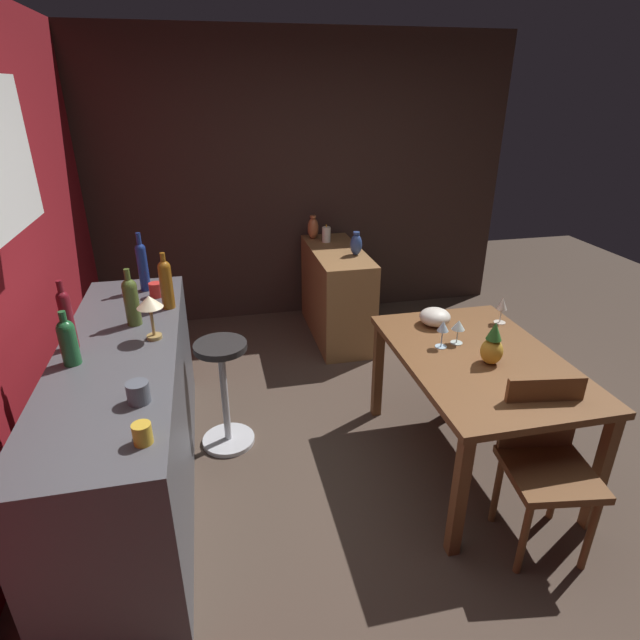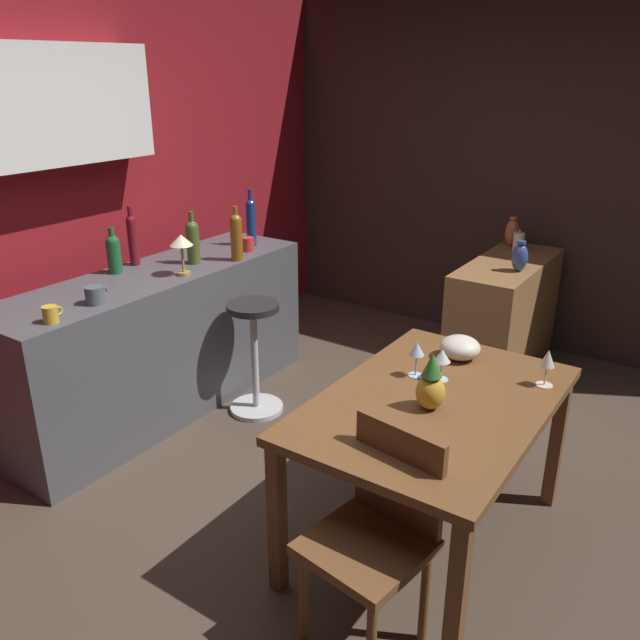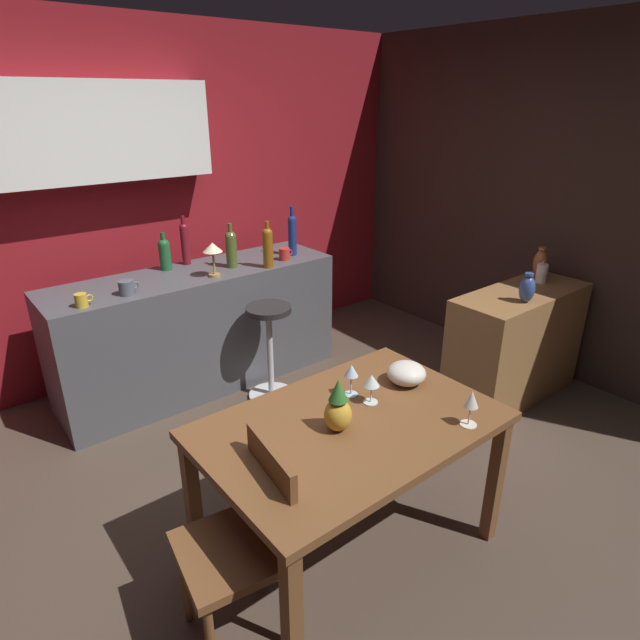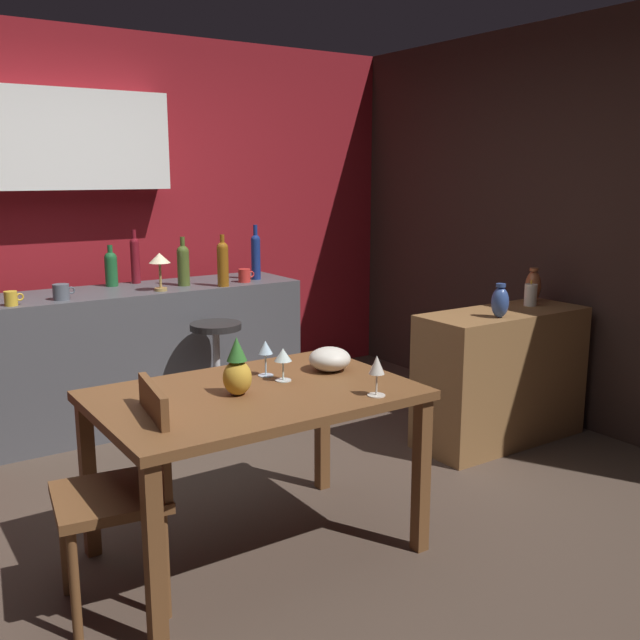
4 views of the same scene
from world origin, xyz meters
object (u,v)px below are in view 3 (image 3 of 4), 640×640
at_px(bar_stool, 270,350).
at_px(wine_bottle_amber, 268,246).
at_px(cup_red, 285,254).
at_px(counter_lamp, 213,250).
at_px(wine_glass_left, 351,372).
at_px(pillar_candle_tall, 542,273).
at_px(wine_glass_right, 371,382).
at_px(dining_table, 350,438).
at_px(vase_ceramic_blue, 527,289).
at_px(fruit_bowl, 406,373).
at_px(wine_bottle_cobalt, 292,233).
at_px(chair_near_window, 247,537).
at_px(wine_glass_center, 471,401).
at_px(cup_slate, 127,288).
at_px(sideboard_cabinet, 515,345).
at_px(wine_bottle_green, 165,253).
at_px(wine_bottle_ruby, 185,242).
at_px(cup_mustard, 81,300).
at_px(wine_bottle_olive, 231,247).
at_px(pineapple_centerpiece, 338,409).
at_px(vase_copper, 540,262).

height_order(bar_stool, wine_bottle_amber, wine_bottle_amber).
height_order(cup_red, counter_lamp, counter_lamp).
distance_m(wine_glass_left, pillar_candle_tall, 2.04).
bearing_deg(wine_glass_right, dining_table, -161.51).
relative_size(pillar_candle_tall, vase_ceramic_blue, 0.82).
distance_m(fruit_bowl, wine_bottle_amber, 1.67).
bearing_deg(wine_glass_left, wine_bottle_cobalt, 62.36).
xyz_separation_m(chair_near_window, wine_bottle_cobalt, (1.63, 1.93, 0.59)).
height_order(wine_glass_center, cup_slate, cup_slate).
xyz_separation_m(cup_slate, pillar_candle_tall, (2.51, -1.40, -0.06)).
bearing_deg(sideboard_cabinet, bar_stool, 142.59).
xyz_separation_m(wine_bottle_green, counter_lamp, (0.20, -0.37, 0.06)).
xyz_separation_m(wine_glass_right, vase_ceramic_blue, (1.56, 0.17, 0.06)).
relative_size(wine_bottle_ruby, cup_mustard, 3.39).
bearing_deg(fruit_bowl, wine_bottle_olive, 88.20).
bearing_deg(sideboard_cabinet, cup_slate, 147.39).
bearing_deg(dining_table, chair_near_window, -174.21).
bearing_deg(wine_bottle_olive, fruit_bowl, -91.80).
bearing_deg(fruit_bowl, sideboard_cabinet, 10.34).
bearing_deg(wine_bottle_ruby, wine_glass_left, -93.41).
height_order(wine_bottle_amber, wine_bottle_olive, wine_bottle_amber).
bearing_deg(wine_glass_center, wine_glass_right, 117.22).
height_order(wine_glass_left, wine_bottle_ruby, wine_bottle_ruby).
bearing_deg(wine_glass_left, pineapple_centerpiece, -142.66).
relative_size(fruit_bowl, wine_bottle_green, 0.71).
bearing_deg(counter_lamp, wine_glass_left, -94.92).
distance_m(dining_table, wine_bottle_ruby, 2.22).
height_order(chair_near_window, fruit_bowl, chair_near_window).
relative_size(bar_stool, counter_lamp, 2.97).
bearing_deg(dining_table, sideboard_cabinet, 10.39).
distance_m(cup_slate, pillar_candle_tall, 2.87).
height_order(wine_bottle_ruby, counter_lamp, wine_bottle_ruby).
distance_m(sideboard_cabinet, wine_bottle_cobalt, 1.87).
height_order(chair_near_window, cup_slate, cup_slate).
relative_size(wine_glass_left, counter_lamp, 0.67).
relative_size(wine_bottle_green, vase_ceramic_blue, 1.38).
distance_m(cup_slate, vase_ceramic_blue, 2.58).
xyz_separation_m(wine_bottle_amber, counter_lamp, (-0.41, 0.06, 0.03)).
bearing_deg(fruit_bowl, bar_stool, 87.33).
bearing_deg(cup_slate, wine_bottle_green, 39.94).
xyz_separation_m(pillar_candle_tall, vase_copper, (0.13, 0.10, 0.03)).
relative_size(chair_near_window, pineapple_centerpiece, 3.52).
relative_size(wine_glass_center, cup_slate, 1.31).
bearing_deg(vase_ceramic_blue, wine_bottle_green, 130.90).
height_order(dining_table, cup_slate, cup_slate).
bearing_deg(wine_bottle_ruby, chair_near_window, -111.13).
bearing_deg(pillar_candle_tall, cup_mustard, 154.14).
bearing_deg(dining_table, wine_glass_center, -41.48).
relative_size(dining_table, wine_bottle_cobalt, 3.42).
bearing_deg(pillar_candle_tall, pineapple_centerpiece, -170.14).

